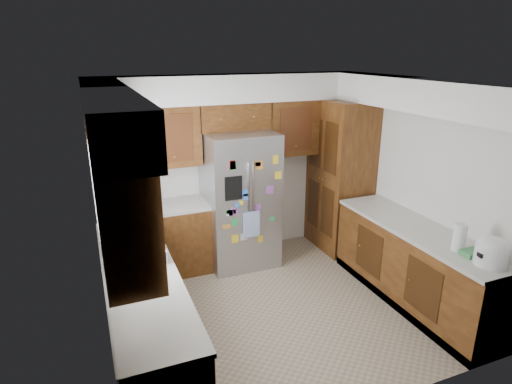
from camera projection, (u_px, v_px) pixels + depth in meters
floor at (277, 306)px, 4.89m from camera, size 3.60×3.60×0.00m
room_shell at (257, 144)px, 4.60m from camera, size 3.64×3.24×2.52m
left_counter_run at (154, 297)px, 4.30m from camera, size 1.36×3.20×0.92m
right_counter_run at (414, 268)px, 4.88m from camera, size 0.63×2.25×0.92m
pantry at (340, 176)px, 6.10m from camera, size 0.60×0.90×2.15m
fridge at (240, 200)px, 5.67m from camera, size 0.90×0.79×1.80m
bridge_cabinet at (233, 116)px, 5.52m from camera, size 0.96×0.34×0.35m
fridge_top_items at (224, 92)px, 5.36m from camera, size 0.86×0.30×0.30m
sink_assembly at (134, 246)px, 4.13m from camera, size 0.52×0.72×0.37m
left_counter_clutter at (128, 213)px, 4.79m from camera, size 0.30×0.90×0.38m
rice_cooker at (493, 251)px, 3.88m from camera, size 0.31×0.30×0.27m
paper_towel at (459, 237)px, 4.15m from camera, size 0.12×0.12×0.28m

